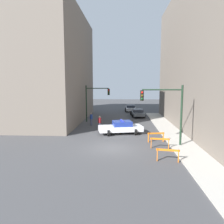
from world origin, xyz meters
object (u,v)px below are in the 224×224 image
at_px(barrier_mid, 160,141).
at_px(traffic_light_far, 94,98).
at_px(traffic_light_near, 168,106).
at_px(parked_car_mid, 131,108).
at_px(police_car, 121,127).
at_px(pedestrian_corner, 91,119).
at_px(parked_car_near, 138,113).
at_px(barrier_back, 156,136).
at_px(pedestrian_crossing, 100,123).
at_px(barrier_front, 168,153).

bearing_deg(barrier_mid, traffic_light_far, 119.75).
xyz_separation_m(traffic_light_near, barrier_mid, (-0.73, -0.81, -2.91)).
height_order(traffic_light_far, parked_car_mid, traffic_light_far).
distance_m(traffic_light_near, police_car, 6.71).
height_order(traffic_light_near, pedestrian_corner, traffic_light_near).
distance_m(traffic_light_near, parked_car_near, 17.38).
bearing_deg(barrier_back, traffic_light_near, -59.29).
height_order(traffic_light_far, parked_car_near, traffic_light_far).
bearing_deg(police_car, traffic_light_near, -150.07).
height_order(parked_car_mid, barrier_mid, parked_car_mid).
xyz_separation_m(police_car, pedestrian_crossing, (-2.55, 1.96, 0.14)).
bearing_deg(pedestrian_crossing, parked_car_near, 49.84).
bearing_deg(police_car, barrier_front, -170.23).
bearing_deg(traffic_light_near, barrier_front, -99.95).
bearing_deg(parked_car_near, barrier_front, -91.87).
bearing_deg(barrier_back, traffic_light_far, 124.24).
distance_m(traffic_light_near, pedestrian_crossing, 9.66).
xyz_separation_m(parked_car_mid, pedestrian_crossing, (-4.23, -17.56, 0.19)).
xyz_separation_m(parked_car_near, barrier_back, (0.71, -15.80, -0.06)).
bearing_deg(police_car, pedestrian_crossing, 40.26).
bearing_deg(parked_car_near, barrier_mid, -91.64).
xyz_separation_m(traffic_light_near, parked_car_mid, (-2.41, 24.06, -2.86)).
bearing_deg(parked_car_mid, traffic_light_far, -114.18).
xyz_separation_m(parked_car_near, parked_car_mid, (-0.94, 6.98, 0.00)).
height_order(pedestrian_crossing, barrier_front, pedestrian_crossing).
distance_m(police_car, barrier_mid, 6.30).
bearing_deg(barrier_back, pedestrian_corner, 132.08).
xyz_separation_m(traffic_light_near, barrier_front, (-0.69, -3.92, -2.91)).
bearing_deg(pedestrian_corner, parked_car_mid, -152.58).
height_order(barrier_front, barrier_back, same).
bearing_deg(parked_car_near, pedestrian_corner, -134.47).
bearing_deg(police_car, pedestrian_corner, 27.30).
bearing_deg(barrier_back, parked_car_near, 92.56).
xyz_separation_m(traffic_light_far, pedestrian_crossing, (1.40, -5.47, -2.54)).
distance_m(parked_car_near, barrier_back, 15.81).
distance_m(barrier_front, barrier_mid, 3.12).
relative_size(parked_car_mid, barrier_back, 2.74).
distance_m(police_car, pedestrian_crossing, 3.22).
xyz_separation_m(pedestrian_crossing, barrier_mid, (5.90, -7.30, -0.24)).
relative_size(police_car, pedestrian_crossing, 3.00).
height_order(traffic_light_near, traffic_light_far, traffic_light_near).
bearing_deg(barrier_front, traffic_light_near, 80.05).
xyz_separation_m(pedestrian_corner, barrier_back, (7.29, -8.08, -0.24)).
distance_m(parked_car_near, parked_car_mid, 7.04).
distance_m(traffic_light_far, barrier_back, 13.22).
xyz_separation_m(pedestrian_crossing, pedestrian_corner, (-1.42, 2.86, 0.00)).
bearing_deg(barrier_mid, parked_car_mid, 93.85).
bearing_deg(parked_car_mid, traffic_light_near, -83.52).
distance_m(traffic_light_near, traffic_light_far, 14.41).
bearing_deg(parked_car_near, traffic_light_far, -146.06).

